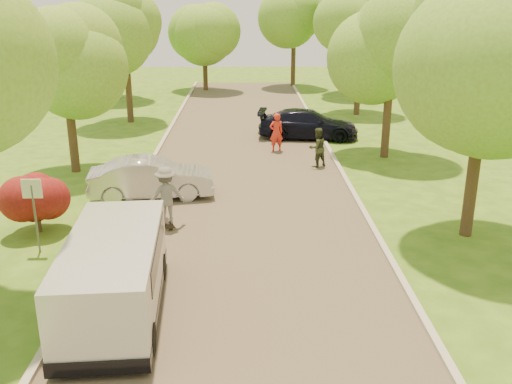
{
  "coord_description": "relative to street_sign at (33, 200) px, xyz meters",
  "views": [
    {
      "loc": [
        0.08,
        -10.95,
        6.87
      ],
      "look_at": [
        0.4,
        5.36,
        1.3
      ],
      "focal_mm": 40.0,
      "sensor_mm": 36.0,
      "label": 1
    }
  ],
  "objects": [
    {
      "name": "ground",
      "position": [
        5.8,
        -4.0,
        -1.56
      ],
      "size": [
        100.0,
        100.0,
        0.0
      ],
      "primitive_type": "plane",
      "color": "#346217",
      "rests_on": "ground"
    },
    {
      "name": "road",
      "position": [
        5.8,
        4.0,
        -1.56
      ],
      "size": [
        8.0,
        60.0,
        0.01
      ],
      "primitive_type": "cube",
      "color": "#4C4438",
      "rests_on": "ground"
    },
    {
      "name": "curb_left",
      "position": [
        1.75,
        4.0,
        -1.5
      ],
      "size": [
        0.18,
        60.0,
        0.12
      ],
      "primitive_type": "cube",
      "color": "#B2AD9E",
      "rests_on": "ground"
    },
    {
      "name": "curb_right",
      "position": [
        9.85,
        4.0,
        -1.5
      ],
      "size": [
        0.18,
        60.0,
        0.12
      ],
      "primitive_type": "cube",
      "color": "#B2AD9E",
      "rests_on": "ground"
    },
    {
      "name": "street_sign",
      "position": [
        0.0,
        0.0,
        0.0
      ],
      "size": [
        0.55,
        0.06,
        2.17
      ],
      "color": "#59595E",
      "rests_on": "ground"
    },
    {
      "name": "red_shrub",
      "position": [
        -0.5,
        1.5,
        -0.47
      ],
      "size": [
        1.7,
        1.7,
        1.95
      ],
      "color": "#382619",
      "rests_on": "ground"
    },
    {
      "name": "tree_l_midb",
      "position": [
        -1.01,
        8.0,
        3.02
      ],
      "size": [
        4.3,
        4.2,
        6.62
      ],
      "color": "#382619",
      "rests_on": "ground"
    },
    {
      "name": "tree_l_far",
      "position": [
        -0.59,
        18.0,
        3.9
      ],
      "size": [
        4.92,
        4.8,
        7.79
      ],
      "color": "#382619",
      "rests_on": "ground"
    },
    {
      "name": "tree_r_mida",
      "position": [
        12.82,
        1.0,
        3.97
      ],
      "size": [
        5.13,
        5.0,
        7.95
      ],
      "color": "#382619",
      "rests_on": "ground"
    },
    {
      "name": "tree_r_midb",
      "position": [
        12.4,
        10.0,
        3.32
      ],
      "size": [
        4.51,
        4.4,
        7.01
      ],
      "color": "#382619",
      "rests_on": "ground"
    },
    {
      "name": "tree_r_far",
      "position": [
        13.03,
        20.0,
        4.27
      ],
      "size": [
        5.33,
        5.2,
        8.34
      ],
      "color": "#382619",
      "rests_on": "ground"
    },
    {
      "name": "tree_bg_a",
      "position": [
        -2.98,
        26.0,
        3.75
      ],
      "size": [
        5.12,
        5.0,
        7.72
      ],
      "color": "#382619",
      "rests_on": "ground"
    },
    {
      "name": "tree_bg_b",
      "position": [
        14.02,
        28.0,
        3.97
      ],
      "size": [
        5.12,
        5.0,
        7.95
      ],
      "color": "#382619",
      "rests_on": "ground"
    },
    {
      "name": "tree_bg_c",
      "position": [
        3.01,
        30.0,
        3.46
      ],
      "size": [
        4.92,
        4.8,
        7.33
      ],
      "color": "#382619",
      "rests_on": "ground"
    },
    {
      "name": "tree_bg_d",
      "position": [
        10.02,
        32.0,
        3.75
      ],
      "size": [
        5.12,
        5.0,
        7.72
      ],
      "color": "#382619",
      "rests_on": "ground"
    },
    {
      "name": "minivan",
      "position": [
        2.92,
        -3.38,
        -0.58
      ],
      "size": [
        2.31,
        5.14,
        1.87
      ],
      "rotation": [
        0.0,
        0.0,
        0.07
      ],
      "color": "silver",
      "rests_on": "ground"
    },
    {
      "name": "silver_sedan",
      "position": [
        2.5,
        4.64,
        -0.84
      ],
      "size": [
        4.58,
        2.11,
        1.46
      ],
      "primitive_type": "imported",
      "rotation": [
        0.0,
        0.0,
        1.7
      ],
      "color": "#B5B5BA",
      "rests_on": "ground"
    },
    {
      "name": "dark_sedan",
      "position": [
        9.1,
        13.71,
        -0.83
      ],
      "size": [
        5.3,
        2.68,
        1.48
      ],
      "primitive_type": "imported",
      "rotation": [
        0.0,
        0.0,
        1.45
      ],
      "color": "black",
      "rests_on": "ground"
    },
    {
      "name": "longboard",
      "position": [
        3.4,
        1.84,
        -1.46
      ],
      "size": [
        0.6,
        0.97,
        0.11
      ],
      "rotation": [
        0.0,
        0.0,
        3.53
      ],
      "color": "black",
      "rests_on": "ground"
    },
    {
      "name": "skateboarder",
      "position": [
        3.4,
        1.84,
        -0.52
      ],
      "size": [
        1.36,
        1.08,
        1.84
      ],
      "primitive_type": "imported",
      "rotation": [
        0.0,
        0.0,
        3.53
      ],
      "color": "slate",
      "rests_on": "longboard"
    },
    {
      "name": "person_striped",
      "position": [
        7.33,
        11.09,
        -0.65
      ],
      "size": [
        0.76,
        0.61,
        1.82
      ],
      "primitive_type": "imported",
      "rotation": [
        0.0,
        0.0,
        3.44
      ],
      "color": "red",
      "rests_on": "ground"
    },
    {
      "name": "person_olive",
      "position": [
        8.93,
        8.47,
        -0.72
      ],
      "size": [
        1.03,
        0.96,
        1.69
      ],
      "primitive_type": "imported",
      "rotation": [
        0.0,
        0.0,
        3.65
      ],
      "color": "#2F3721",
      "rests_on": "ground"
    }
  ]
}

